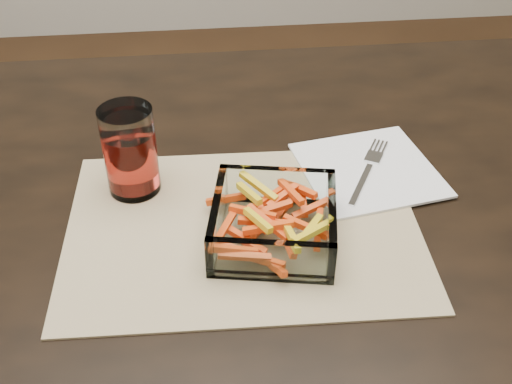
% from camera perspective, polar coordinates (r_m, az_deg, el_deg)
% --- Properties ---
extents(dining_table, '(1.60, 0.90, 0.75)m').
position_cam_1_polar(dining_table, '(0.93, -0.50, -4.78)').
color(dining_table, black).
rests_on(dining_table, ground).
extents(placemat, '(0.46, 0.34, 0.00)m').
position_cam_1_polar(placemat, '(0.82, -1.15, -3.16)').
color(placemat, '#C5B581').
rests_on(placemat, dining_table).
extents(glass_bowl, '(0.17, 0.17, 0.06)m').
position_cam_1_polar(glass_bowl, '(0.79, 1.58, -2.89)').
color(glass_bowl, white).
rests_on(glass_bowl, placemat).
extents(tumbler, '(0.07, 0.07, 0.12)m').
position_cam_1_polar(tumbler, '(0.87, -11.10, 3.37)').
color(tumbler, white).
rests_on(tumbler, placemat).
extents(napkin, '(0.21, 0.21, 0.00)m').
position_cam_1_polar(napkin, '(0.93, 9.97, 1.97)').
color(napkin, white).
rests_on(napkin, placemat).
extents(fork, '(0.09, 0.15, 0.00)m').
position_cam_1_polar(fork, '(0.93, 9.95, 2.07)').
color(fork, silver).
rests_on(fork, napkin).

